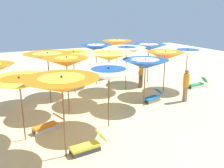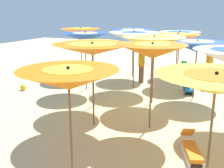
# 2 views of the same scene
# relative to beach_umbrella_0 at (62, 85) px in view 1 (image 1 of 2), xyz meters

# --- Properties ---
(ground) EXTENTS (38.61, 38.61, 0.04)m
(ground) POSITION_rel_beach_umbrella_0_xyz_m (-4.17, 3.20, -2.30)
(ground) COLOR beige
(beach_umbrella_0) EXTENTS (2.16, 2.16, 2.55)m
(beach_umbrella_0) POSITION_rel_beach_umbrella_0_xyz_m (0.00, 0.00, 0.00)
(beach_umbrella_0) COLOR brown
(beach_umbrella_0) RESTS_ON ground
(beach_umbrella_1) EXTENTS (2.25, 2.25, 2.35)m
(beach_umbrella_1) POSITION_rel_beach_umbrella_0_xyz_m (-1.32, 2.05, -0.21)
(beach_umbrella_1) COLOR brown
(beach_umbrella_1) RESTS_ON ground
(beach_umbrella_2) EXTENTS (2.10, 2.10, 2.29)m
(beach_umbrella_2) POSITION_rel_beach_umbrella_0_xyz_m (-2.60, 4.47, -0.26)
(beach_umbrella_2) COLOR brown
(beach_umbrella_2) RESTS_ON ground
(beach_umbrella_3) EXTENTS (1.98, 1.98, 2.37)m
(beach_umbrella_3) POSITION_rel_beach_umbrella_0_xyz_m (-3.68, 6.41, -0.18)
(beach_umbrella_3) COLOR brown
(beach_umbrella_3) RESTS_ON ground
(beach_umbrella_4) EXTENTS (2.09, 2.09, 2.35)m
(beach_umbrella_4) POSITION_rel_beach_umbrella_0_xyz_m (-3.91, 8.13, -0.16)
(beach_umbrella_4) COLOR brown
(beach_umbrella_4) RESTS_ON ground
(beach_umbrella_5) EXTENTS (2.24, 2.24, 2.27)m
(beach_umbrella_5) POSITION_rel_beach_umbrella_0_xyz_m (-1.60, -1.00, -0.26)
(beach_umbrella_5) COLOR brown
(beach_umbrella_5) RESTS_ON ground
(beach_umbrella_6) EXTENTS (1.92, 1.92, 2.51)m
(beach_umbrella_6) POSITION_rel_beach_umbrella_0_xyz_m (-3.38, 1.06, -0.03)
(beach_umbrella_6) COLOR brown
(beach_umbrella_6) RESTS_ON ground
(beach_umbrella_7) EXTENTS (2.19, 2.19, 2.51)m
(beach_umbrella_7) POSITION_rel_beach_umbrella_0_xyz_m (-3.93, 3.28, -0.03)
(beach_umbrella_7) COLOR brown
(beach_umbrella_7) RESTS_ON ground
(beach_umbrella_8) EXTENTS (2.15, 2.15, 2.51)m
(beach_umbrella_8) POSITION_rel_beach_umbrella_0_xyz_m (-5.26, 4.95, -0.05)
(beach_umbrella_8) COLOR brown
(beach_umbrella_8) RESTS_ON ground
(beach_umbrella_9) EXTENTS (2.12, 2.12, 2.48)m
(beach_umbrella_9) POSITION_rel_beach_umbrella_0_xyz_m (-6.02, 6.94, -0.04)
(beach_umbrella_9) COLOR brown
(beach_umbrella_9) RESTS_ON ground
(beach_umbrella_11) EXTENTS (2.23, 2.23, 2.50)m
(beach_umbrella_11) POSITION_rel_beach_umbrella_0_xyz_m (-4.98, 0.58, -0.00)
(beach_umbrella_11) COLOR brown
(beach_umbrella_11) RESTS_ON ground
(beach_umbrella_12) EXTENTS (2.03, 2.03, 2.36)m
(beach_umbrella_12) POSITION_rel_beach_umbrella_0_xyz_m (-5.75, 2.06, -0.15)
(beach_umbrella_12) COLOR brown
(beach_umbrella_12) RESTS_ON ground
(beach_umbrella_13) EXTENTS (1.93, 1.93, 2.50)m
(beach_umbrella_13) POSITION_rel_beach_umbrella_0_xyz_m (-7.03, 3.85, -0.03)
(beach_umbrella_13) COLOR brown
(beach_umbrella_13) RESTS_ON ground
(beach_umbrella_14) EXTENTS (2.01, 2.01, 2.52)m
(beach_umbrella_14) POSITION_rel_beach_umbrella_0_xyz_m (-8.51, 6.00, -0.01)
(beach_umbrella_14) COLOR brown
(beach_umbrella_14) RESTS_ON ground
(lounger_0) EXTENTS (1.13, 0.82, 0.60)m
(lounger_0) POSITION_rel_beach_umbrella_0_xyz_m (-8.99, 5.51, -2.08)
(lounger_0) COLOR silver
(lounger_0) RESTS_ON ground
(lounger_1) EXTENTS (0.72, 1.29, 0.54)m
(lounger_1) POSITION_rel_beach_umbrella_0_xyz_m (-2.01, -0.17, -2.09)
(lounger_1) COLOR silver
(lounger_1) RESTS_ON ground
(lounger_2) EXTENTS (0.36, 1.35, 0.58)m
(lounger_2) POSITION_rel_beach_umbrella_0_xyz_m (-3.78, 8.97, -2.09)
(lounger_2) COLOR silver
(lounger_2) RESTS_ON ground
(lounger_3) EXTENTS (0.68, 1.32, 0.55)m
(lounger_3) POSITION_rel_beach_umbrella_0_xyz_m (-2.92, 5.21, -2.08)
(lounger_3) COLOR olive
(lounger_3) RESTS_ON ground
(lounger_4) EXTENTS (0.47, 1.21, 0.60)m
(lounger_4) POSITION_rel_beach_umbrella_0_xyz_m (0.04, 0.68, -2.08)
(lounger_4) COLOR #333338
(lounger_4) RESTS_ON ground
(beachgoer_0) EXTENTS (0.30, 0.30, 1.69)m
(beachgoer_0) POSITION_rel_beach_umbrella_0_xyz_m (-5.21, 5.92, -1.40)
(beachgoer_0) COLOR brown
(beachgoer_0) RESTS_ON ground
(beachgoer_1) EXTENTS (0.30, 0.30, 1.62)m
(beachgoer_1) POSITION_rel_beach_umbrella_0_xyz_m (-2.25, 6.66, -1.44)
(beachgoer_1) COLOR #A3704C
(beachgoer_1) RESTS_ON ground
(beach_ball) EXTENTS (0.25, 0.25, 0.25)m
(beach_ball) POSITION_rel_beach_umbrella_0_xyz_m (-9.47, 2.63, -2.16)
(beach_ball) COLOR yellow
(beach_ball) RESTS_ON ground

